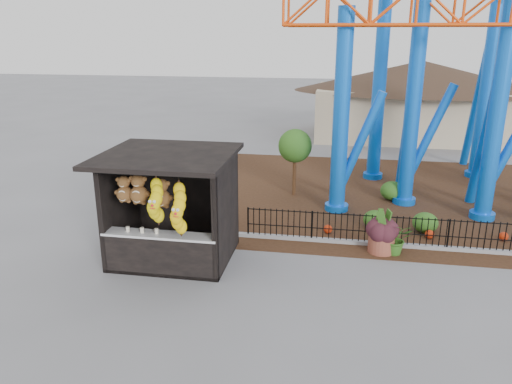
% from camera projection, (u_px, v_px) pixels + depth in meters
% --- Properties ---
extents(ground, '(120.00, 120.00, 0.00)m').
position_uv_depth(ground, '(272.00, 285.00, 12.78)').
color(ground, slate).
rests_on(ground, ground).
extents(mulch_bed, '(18.00, 12.00, 0.02)m').
position_uv_depth(mulch_bed, '(401.00, 197.00, 19.63)').
color(mulch_bed, '#331E11').
rests_on(mulch_bed, ground).
extents(curb, '(18.00, 0.18, 0.12)m').
position_uv_depth(curb, '(419.00, 247.00, 14.92)').
color(curb, gray).
rests_on(curb, ground).
extents(prize_booth, '(3.50, 3.40, 3.12)m').
position_uv_depth(prize_booth, '(169.00, 210.00, 13.65)').
color(prize_booth, black).
rests_on(prize_booth, ground).
extents(picket_fence, '(12.20, 0.06, 1.00)m').
position_uv_depth(picket_fence, '(452.00, 235.00, 14.64)').
color(picket_fence, black).
rests_on(picket_fence, ground).
extents(roller_coaster, '(11.00, 6.37, 10.82)m').
position_uv_depth(roller_coaster, '(449.00, 24.00, 17.69)').
color(roller_coaster, blue).
rests_on(roller_coaster, ground).
extents(terracotta_planter, '(0.99, 0.99, 0.59)m').
position_uv_depth(terracotta_planter, '(381.00, 243.00, 14.62)').
color(terracotta_planter, brown).
rests_on(terracotta_planter, ground).
extents(planter_foliage, '(0.70, 0.70, 0.64)m').
position_uv_depth(planter_foliage, '(383.00, 223.00, 14.43)').
color(planter_foliage, '#33141B').
rests_on(planter_foliage, terracotta_planter).
extents(potted_plant, '(0.91, 0.80, 0.97)m').
position_uv_depth(potted_plant, '(396.00, 238.00, 14.46)').
color(potted_plant, '#245519').
rests_on(potted_plant, ground).
extents(landscaping, '(7.90, 4.40, 0.72)m').
position_uv_depth(landscaping, '(428.00, 210.00, 17.24)').
color(landscaping, '#295519').
rests_on(landscaping, mulch_bed).
extents(pavilion, '(15.00, 15.00, 4.80)m').
position_uv_depth(pavilion, '(420.00, 87.00, 29.62)').
color(pavilion, '#BFAD8C').
rests_on(pavilion, ground).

